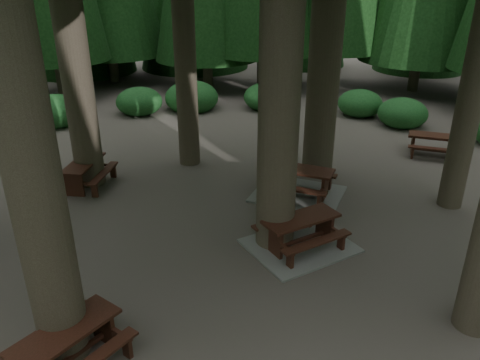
{
  "coord_description": "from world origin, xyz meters",
  "views": [
    {
      "loc": [
        -0.08,
        -8.77,
        5.61
      ],
      "look_at": [
        0.04,
        1.18,
        1.1
      ],
      "focal_mm": 35.0,
      "sensor_mm": 36.0,
      "label": 1
    }
  ],
  "objects_px": {
    "picnic_table_d": "(434,142)",
    "picnic_table_e": "(67,343)",
    "picnic_table_c": "(298,186)",
    "picnic_table_b": "(84,170)",
    "picnic_table_a": "(300,237)"
  },
  "relations": [
    {
      "from": "picnic_table_c",
      "to": "picnic_table_d",
      "type": "bearing_deg",
      "value": 54.72
    },
    {
      "from": "picnic_table_a",
      "to": "picnic_table_e",
      "type": "height_order",
      "value": "picnic_table_a"
    },
    {
      "from": "picnic_table_c",
      "to": "picnic_table_b",
      "type": "bearing_deg",
      "value": -163.13
    },
    {
      "from": "picnic_table_a",
      "to": "picnic_table_d",
      "type": "relative_size",
      "value": 1.45
    },
    {
      "from": "picnic_table_a",
      "to": "picnic_table_c",
      "type": "bearing_deg",
      "value": 54.01
    },
    {
      "from": "picnic_table_a",
      "to": "picnic_table_d",
      "type": "distance_m",
      "value": 7.52
    },
    {
      "from": "picnic_table_b",
      "to": "picnic_table_d",
      "type": "height_order",
      "value": "picnic_table_b"
    },
    {
      "from": "picnic_table_a",
      "to": "picnic_table_b",
      "type": "relative_size",
      "value": 1.52
    },
    {
      "from": "picnic_table_b",
      "to": "picnic_table_d",
      "type": "bearing_deg",
      "value": -69.89
    },
    {
      "from": "picnic_table_e",
      "to": "picnic_table_b",
      "type": "bearing_deg",
      "value": 50.93
    },
    {
      "from": "picnic_table_b",
      "to": "picnic_table_c",
      "type": "distance_m",
      "value": 5.96
    },
    {
      "from": "picnic_table_d",
      "to": "picnic_table_b",
      "type": "bearing_deg",
      "value": -148.93
    },
    {
      "from": "picnic_table_a",
      "to": "picnic_table_c",
      "type": "relative_size",
      "value": 0.97
    },
    {
      "from": "picnic_table_d",
      "to": "picnic_table_e",
      "type": "relative_size",
      "value": 0.9
    },
    {
      "from": "picnic_table_c",
      "to": "picnic_table_d",
      "type": "relative_size",
      "value": 1.49
    }
  ]
}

